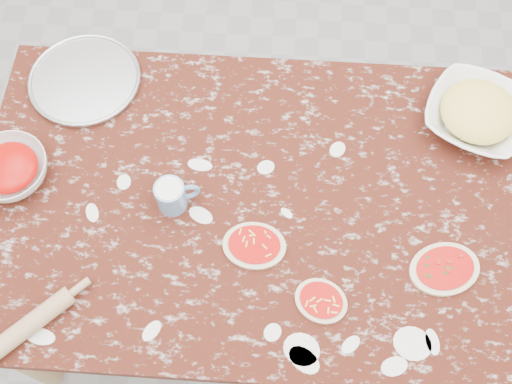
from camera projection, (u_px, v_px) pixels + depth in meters
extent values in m
plane|color=gray|center=(256.00, 279.00, 2.38)|extent=(4.00, 4.00, 0.00)
cube|color=#3A140D|center=(256.00, 203.00, 1.73)|extent=(1.60, 1.00, 0.04)
cube|color=tan|center=(256.00, 211.00, 1.78)|extent=(1.50, 0.90, 0.08)
cylinder|color=tan|center=(20.00, 359.00, 1.90)|extent=(0.07, 0.07, 0.71)
cylinder|color=tan|center=(72.00, 131.00, 2.27)|extent=(0.07, 0.07, 0.71)
cylinder|color=tan|center=(458.00, 153.00, 2.22)|extent=(0.07, 0.07, 0.71)
cylinder|color=#B2B2B7|center=(85.00, 80.00, 1.88)|extent=(0.40, 0.40, 0.01)
imported|color=white|center=(10.00, 170.00, 1.71)|extent=(0.30, 0.30, 0.07)
imported|color=white|center=(476.00, 115.00, 1.79)|extent=(0.39, 0.39, 0.07)
cylinder|color=#618DBC|center=(171.00, 196.00, 1.66)|extent=(0.08, 0.08, 0.10)
torus|color=#618DBC|center=(188.00, 192.00, 1.66)|extent=(0.07, 0.03, 0.07)
cylinder|color=silver|center=(169.00, 191.00, 1.63)|extent=(0.07, 0.07, 0.01)
ellipsoid|color=beige|center=(254.00, 246.00, 1.64)|extent=(0.18, 0.14, 0.01)
ellipsoid|color=red|center=(254.00, 245.00, 1.63)|extent=(0.15, 0.12, 0.00)
ellipsoid|color=beige|center=(321.00, 301.00, 1.58)|extent=(0.17, 0.16, 0.01)
ellipsoid|color=red|center=(321.00, 300.00, 1.57)|extent=(0.14, 0.13, 0.00)
ellipsoid|color=beige|center=(444.00, 269.00, 1.61)|extent=(0.23, 0.20, 0.01)
ellipsoid|color=red|center=(445.00, 268.00, 1.61)|extent=(0.19, 0.16, 0.00)
cylinder|color=tan|center=(29.00, 325.00, 1.53)|extent=(0.21, 0.21, 0.05)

